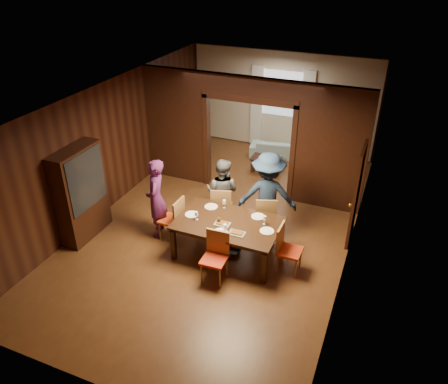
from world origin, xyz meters
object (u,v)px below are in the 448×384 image
at_px(person_grey, 222,192).
at_px(dining_table, 228,238).
at_px(person_purple, 156,199).
at_px(chair_right, 290,250).
at_px(chair_near, 214,258).
at_px(chair_left, 171,218).
at_px(coffee_table, 266,165).
at_px(chair_far_r, 265,215).
at_px(person_navy, 267,195).
at_px(chair_far_l, 222,206).
at_px(hutch, 81,194).
at_px(sofa, 280,149).

relative_size(person_grey, dining_table, 0.77).
bearing_deg(person_grey, person_purple, 38.81).
height_order(chair_right, chair_near, same).
height_order(dining_table, chair_near, chair_near).
distance_m(person_purple, chair_right, 2.93).
height_order(person_purple, chair_near, person_purple).
distance_m(chair_left, chair_near, 1.61).
distance_m(coffee_table, chair_right, 4.18).
xyz_separation_m(coffee_table, chair_far_r, (0.89, -2.86, 0.28)).
bearing_deg(person_navy, chair_right, 112.07).
bearing_deg(chair_right, person_purple, 88.30).
relative_size(chair_far_l, chair_near, 1.00).
distance_m(chair_near, hutch, 3.16).
bearing_deg(person_grey, chair_far_l, 104.09).
bearing_deg(person_purple, chair_left, 60.88).
bearing_deg(person_grey, chair_left, 50.77).
relative_size(person_navy, hutch, 0.95).
bearing_deg(person_navy, hutch, 7.05).
distance_m(chair_right, chair_near, 1.43).
bearing_deg(person_navy, chair_near, 60.73).
bearing_deg(chair_near, person_navy, 74.28).
bearing_deg(person_purple, chair_far_l, 104.21).
xyz_separation_m(person_grey, chair_right, (1.80, -1.04, -0.29)).
bearing_deg(chair_left, person_purple, -94.86).
relative_size(person_navy, chair_right, 1.95).
distance_m(person_grey, chair_near, 1.94).
height_order(person_navy, dining_table, person_navy).
bearing_deg(dining_table, chair_left, 177.68).
relative_size(chair_right, chair_far_r, 1.00).
distance_m(chair_right, hutch, 4.36).
height_order(person_purple, chair_far_r, person_purple).
xyz_separation_m(sofa, chair_right, (1.57, -4.87, 0.23)).
xyz_separation_m(dining_table, chair_left, (-1.30, 0.05, 0.10)).
height_order(sofa, dining_table, dining_table).
height_order(chair_left, hutch, hutch).
xyz_separation_m(person_navy, chair_left, (-1.78, -0.91, -0.46)).
relative_size(person_navy, coffee_table, 2.36).
bearing_deg(person_grey, hutch, 30.39).
bearing_deg(hutch, sofa, 62.92).
bearing_deg(person_navy, dining_table, 47.68).
relative_size(person_grey, coffee_table, 1.94).
relative_size(coffee_table, hutch, 0.40).
relative_size(person_grey, chair_right, 1.60).
bearing_deg(person_purple, person_grey, 107.16).
bearing_deg(sofa, chair_near, 84.52).
relative_size(chair_far_r, hutch, 0.48).
distance_m(person_purple, hutch, 1.53).
relative_size(chair_right, chair_far_l, 1.00).
bearing_deg(chair_far_l, person_purple, 19.20).
bearing_deg(person_grey, coffee_table, -93.65).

